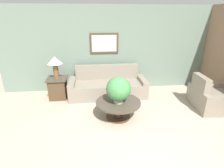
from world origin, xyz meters
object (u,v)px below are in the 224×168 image
(table_lamp, at_px, (55,63))
(potted_plant_on_table, at_px, (119,89))
(coffee_table, at_px, (118,106))
(armchair, at_px, (211,98))
(couch_main, at_px, (108,86))
(side_table, at_px, (58,88))

(table_lamp, xyz_separation_m, potted_plant_on_table, (1.60, -1.30, -0.32))
(coffee_table, distance_m, potted_plant_on_table, 0.44)
(armchair, bearing_deg, couch_main, 72.68)
(couch_main, distance_m, armchair, 2.83)
(coffee_table, height_order, potted_plant_on_table, potted_plant_on_table)
(side_table, bearing_deg, potted_plant_on_table, -39.12)
(couch_main, xyz_separation_m, coffee_table, (0.14, -1.29, 0.02))
(potted_plant_on_table, bearing_deg, armchair, 5.98)
(couch_main, xyz_separation_m, armchair, (2.62, -1.07, -0.01))
(couch_main, distance_m, side_table, 1.47)
(coffee_table, bearing_deg, armchair, 5.11)
(couch_main, height_order, side_table, couch_main)
(potted_plant_on_table, bearing_deg, side_table, 140.88)
(side_table, xyz_separation_m, table_lamp, (-0.00, 0.00, 0.76))
(armchair, bearing_deg, side_table, 80.63)
(side_table, xyz_separation_m, potted_plant_on_table, (1.60, -1.30, 0.43))
(armchair, xyz_separation_m, coffee_table, (-2.49, -0.22, 0.03))
(side_table, bearing_deg, table_lamp, 180.00)
(armchair, relative_size, table_lamp, 1.77)
(side_table, bearing_deg, coffee_table, -38.22)
(side_table, height_order, table_lamp, table_lamp)
(armchair, xyz_separation_m, potted_plant_on_table, (-2.49, -0.26, 0.47))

